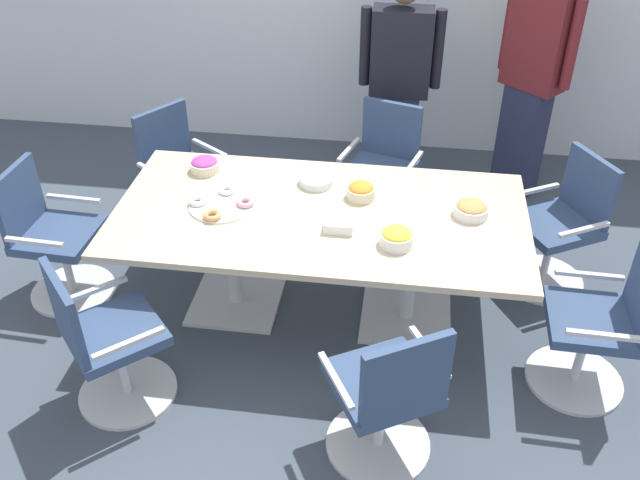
{
  "coord_description": "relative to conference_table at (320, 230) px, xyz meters",
  "views": [
    {
      "loc": [
        0.47,
        -3.34,
        2.95
      ],
      "look_at": [
        0.0,
        0.0,
        0.55
      ],
      "focal_mm": 38.84,
      "sensor_mm": 36.0,
      "label": 1
    }
  ],
  "objects": [
    {
      "name": "snack_bowl_candy_mix",
      "position": [
        -0.79,
        0.37,
        0.17
      ],
      "size": [
        0.19,
        0.19,
        0.09
      ],
      "color": "beige",
      "rests_on": "conference_table"
    },
    {
      "name": "person_standing_0",
      "position": [
        0.37,
        1.62,
        0.26
      ],
      "size": [
        0.61,
        0.23,
        1.71
      ],
      "rotation": [
        0.0,
        0.0,
        -3.13
      ],
      "color": "#232842",
      "rests_on": "ground"
    },
    {
      "name": "office_chair_5",
      "position": [
        -1.0,
        -0.89,
        -0.22
      ],
      "size": [
        0.76,
        0.76,
        0.91
      ],
      "rotation": [
        0.0,
        0.0,
        -0.83
      ],
      "color": "silver",
      "rests_on": "ground"
    },
    {
      "name": "snack_bowl_cookies",
      "position": [
        0.87,
        0.09,
        0.17
      ],
      "size": [
        0.2,
        0.2,
        0.09
      ],
      "color": "white",
      "rests_on": "conference_table"
    },
    {
      "name": "donut_platter",
      "position": [
        -0.59,
        -0.02,
        0.14
      ],
      "size": [
        0.39,
        0.39,
        0.04
      ],
      "color": "white",
      "rests_on": "conference_table"
    },
    {
      "name": "office_chair_3",
      "position": [
        -1.13,
        0.82,
        -0.22
      ],
      "size": [
        0.75,
        0.75,
        0.91
      ],
      "rotation": [
        0.0,
        0.0,
        -2.18
      ],
      "color": "silver",
      "rests_on": "ground"
    },
    {
      "name": "snack_bowl_chips_yellow",
      "position": [
        0.45,
        -0.27,
        0.18
      ],
      "size": [
        0.18,
        0.18,
        0.11
      ],
      "color": "white",
      "rests_on": "conference_table"
    },
    {
      "name": "office_chair_4",
      "position": [
        -1.7,
        -0.05,
        -0.22
      ],
      "size": [
        0.56,
        0.56,
        0.91
      ],
      "rotation": [
        0.0,
        0.0,
        -1.62
      ],
      "color": "silver",
      "rests_on": "ground"
    },
    {
      "name": "snack_bowl_chips_orange",
      "position": [
        0.22,
        0.19,
        0.17
      ],
      "size": [
        0.17,
        0.17,
        0.1
      ],
      "color": "beige",
      "rests_on": "conference_table"
    },
    {
      "name": "person_standing_1",
      "position": [
        1.35,
        1.7,
        0.36
      ],
      "size": [
        0.52,
        0.46,
        1.87
      ],
      "rotation": [
        0.0,
        0.0,
        -3.85
      ],
      "color": "#232842",
      "rests_on": "ground"
    },
    {
      "name": "office_chair_1",
      "position": [
        1.5,
        0.53,
        -0.22
      ],
      "size": [
        0.74,
        0.74,
        0.91
      ],
      "rotation": [
        0.0,
        0.0,
        -4.2
      ],
      "color": "silver",
      "rests_on": "ground"
    },
    {
      "name": "office_chair_2",
      "position": [
        0.3,
        1.09,
        -0.22
      ],
      "size": [
        0.67,
        0.67,
        0.91
      ],
      "rotation": [
        0.0,
        0.0,
        -3.44
      ],
      "color": "silver",
      "rests_on": "ground"
    },
    {
      "name": "plate_stack",
      "position": [
        -0.07,
        0.31,
        0.15
      ],
      "size": [
        0.22,
        0.22,
        0.05
      ],
      "color": "white",
      "rests_on": "conference_table"
    },
    {
      "name": "napkin_pile",
      "position": [
        0.13,
        -0.14,
        0.16
      ],
      "size": [
        0.16,
        0.16,
        0.06
      ],
      "primitive_type": "cube",
      "color": "white",
      "rests_on": "conference_table"
    },
    {
      "name": "ground_plane",
      "position": [
        0.0,
        0.0,
        -0.63
      ],
      "size": [
        10.0,
        10.0,
        0.01
      ],
      "primitive_type": "cube",
      "color": "#3D4754"
    },
    {
      "name": "office_chair_6",
      "position": [
        0.47,
        -1.06,
        -0.22
      ],
      "size": [
        0.74,
        0.74,
        0.91
      ],
      "rotation": [
        0.0,
        0.0,
        0.52
      ],
      "color": "silver",
      "rests_on": "ground"
    },
    {
      "name": "office_chair_0",
      "position": [
        1.57,
        -0.41,
        -0.22
      ],
      "size": [
        0.55,
        0.55,
        0.91
      ],
      "rotation": [
        0.0,
        0.0,
        1.55
      ],
      "color": "silver",
      "rests_on": "ground"
    },
    {
      "name": "conference_table",
      "position": [
        0.0,
        0.0,
        0.0
      ],
      "size": [
        2.4,
        1.2,
        0.75
      ],
      "color": "#CCB793",
      "rests_on": "ground"
    }
  ]
}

